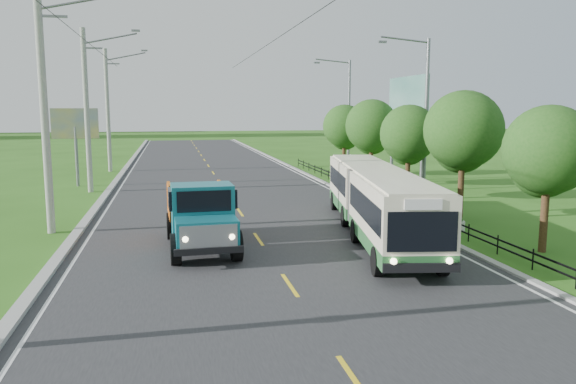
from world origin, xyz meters
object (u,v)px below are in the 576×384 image
object	(u,v)px
pole_mid	(87,110)
bus	(376,196)
tree_second	(547,155)
streetlight_far	(347,112)
planter_mid	(387,196)
billboard_left	(75,128)
tree_back	(344,129)
billboard_right	(407,106)
streetlight_mid	(423,113)
planter_far	(344,179)
tree_fifth	(372,129)
pole_far	(108,110)
tree_fourth	(409,137)
planter_near	(457,224)
pole_near	(45,110)
tree_third	(463,134)
dump_truck	(200,211)

from	to	relation	value
pole_mid	bus	size ratio (longest dim) A/B	0.71
tree_second	bus	world-z (taller)	tree_second
streetlight_far	planter_mid	xyz separation A→B (m)	(-2.04, -14.00, -4.62)
billboard_left	tree_back	bearing A→B (deg)	6.31
planter_mid	streetlight_far	bearing A→B (deg)	81.70
planter_mid	billboard_right	world-z (taller)	billboard_right
streetlight_mid	bus	size ratio (longest dim) A/B	0.64
planter_far	tree_fifth	bearing A→B (deg)	-55.95
pole_far	planter_far	xyz separation A→B (m)	(16.86, -11.00, -4.81)
planter_mid	planter_far	distance (m)	8.00
streetlight_far	billboard_right	world-z (taller)	streetlight_far
pole_mid	planter_mid	size ratio (longest dim) A/B	14.93
tree_second	streetlight_mid	distance (m)	11.97
tree_back	billboard_left	xyz separation A→B (m)	(-19.36, -2.14, 0.21)
planter_mid	billboard_left	world-z (taller)	billboard_left
billboard_right	tree_fourth	bearing A→B (deg)	-112.64
tree_fifth	bus	size ratio (longest dim) A/B	0.41
tree_fifth	planter_near	distance (m)	14.64
tree_back	pole_near	bearing A→B (deg)	-136.59
pole_far	tree_fifth	distance (m)	22.25
tree_third	planter_mid	distance (m)	7.04
pole_mid	streetlight_mid	distance (m)	20.16
planter_far	dump_truck	distance (m)	20.17
tree_second	tree_fourth	xyz separation A→B (m)	(0.00, 12.00, 0.07)
tree_second	billboard_left	distance (m)	29.20
pole_far	tree_back	world-z (taller)	pole_far
tree_fourth	bus	xyz separation A→B (m)	(-5.03, -8.33, -1.97)
tree_second	billboard_right	size ratio (longest dim) A/B	0.73
tree_second	streetlight_mid	bearing A→B (deg)	86.21
dump_truck	pole_near	bearing A→B (deg)	144.53
bus	tree_back	bearing A→B (deg)	85.93
pole_mid	dump_truck	xyz separation A→B (m)	(5.96, -15.94, -3.67)
tree_third	planter_mid	size ratio (longest dim) A/B	8.96
tree_second	tree_fourth	world-z (taller)	tree_fourth
pole_near	planter_mid	bearing A→B (deg)	16.52
tree_fifth	planter_far	world-z (taller)	tree_fifth
streetlight_far	billboard_right	bearing A→B (deg)	-78.29
bus	planter_far	bearing A→B (deg)	86.71
tree_second	pole_near	bearing A→B (deg)	159.26
tree_third	billboard_right	bearing A→B (deg)	78.36
streetlight_far	planter_mid	distance (m)	14.88
streetlight_mid	planter_near	bearing A→B (deg)	-104.32
pole_mid	bus	world-z (taller)	pole_mid
tree_fourth	billboard_left	distance (m)	21.72
pole_near	tree_fourth	xyz separation A→B (m)	(18.12, 5.14, -1.51)
pole_mid	tree_fourth	world-z (taller)	pole_mid
tree_back	planter_near	distance (m)	20.46
pole_far	tree_fourth	xyz separation A→B (m)	(18.12, -18.86, -1.51)
streetlight_far	billboard_left	xyz separation A→B (m)	(-20.14, -4.00, -1.04)
tree_fourth	dump_truck	world-z (taller)	tree_fourth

